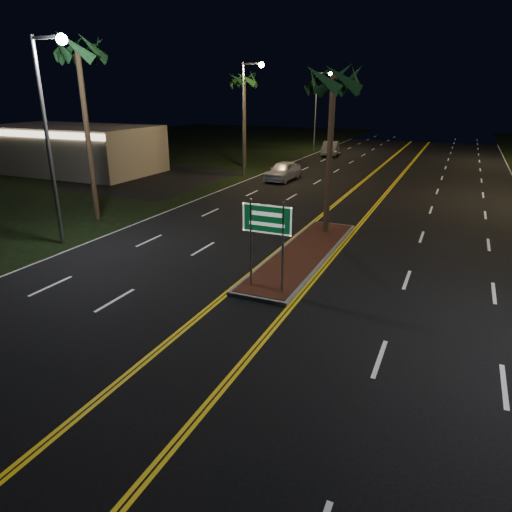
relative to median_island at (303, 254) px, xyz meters
The scene contains 13 objects.
ground 7.00m from the median_island, 90.00° to the right, with size 120.00×120.00×0.00m, color black.
grass_left 34.99m from the median_island, 149.04° to the left, with size 40.00×110.00×0.01m, color black.
median_island is the anchor object (origin of this frame).
highway_sign 4.80m from the median_island, 90.00° to the right, with size 1.80×0.08×3.20m.
commercial_building 29.13m from the median_island, 153.45° to the left, with size 15.00×8.12×4.00m.
streetlight_left_near 12.36m from the median_island, 164.22° to the right, with size 1.91×0.44×9.00m.
streetlight_left_mid 20.80m from the median_island, 121.98° to the left, with size 1.91×0.44×9.00m.
streetlight_left_far 38.89m from the median_island, 106.00° to the left, with size 1.91×0.44×9.00m.
palm_median 8.00m from the median_island, 90.00° to the left, with size 2.40×2.40×8.30m.
palm_left_near 15.20m from the median_island, behind, with size 2.40×2.40×9.80m.
palm_left_far 25.76m from the median_island, 121.36° to the left, with size 2.40×2.40×8.80m.
car_near 18.26m from the median_island, 113.68° to the left, with size 2.25×5.25×1.75m, color silver.
car_far 34.33m from the median_island, 103.41° to the left, with size 2.26×5.28×1.76m, color #A9AAB2.
Camera 1 is at (5.78, -11.07, 6.78)m, focal length 32.00 mm.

